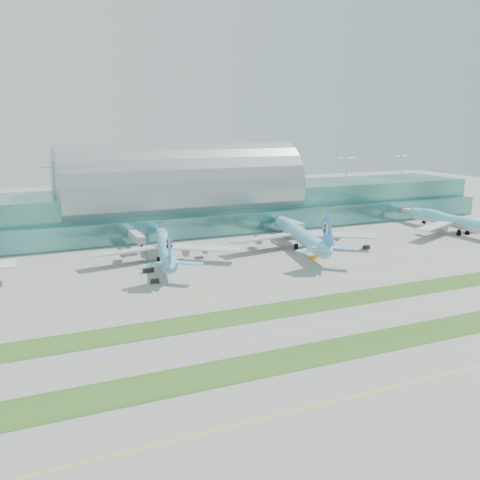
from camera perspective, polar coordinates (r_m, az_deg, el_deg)
name	(u,v)px	position (r m, az deg, el deg)	size (l,w,h in m)	color
ground	(316,307)	(159.26, 8.08, -7.08)	(700.00, 700.00, 0.00)	gray
terminal	(181,201)	(270.83, -6.33, 4.16)	(340.00, 69.10, 36.00)	#3D7A75
grass_strip_near	(376,342)	(137.96, 14.31, -10.49)	(420.00, 12.00, 0.08)	#2D591E
grass_strip_far	(312,305)	(160.84, 7.70, -6.85)	(420.00, 12.00, 0.08)	#2D591E
taxiline_a	(435,377)	(124.42, 20.11, -13.52)	(420.00, 0.35, 0.01)	yellow
taxiline_b	(343,323)	(148.34, 10.96, -8.68)	(420.00, 0.35, 0.01)	yellow
taxiline_c	(286,290)	(173.94, 4.95, -5.30)	(420.00, 0.35, 0.01)	yellow
taxiline_d	(257,273)	(192.66, 1.81, -3.49)	(420.00, 0.35, 0.01)	yellow
airliner_b	(165,247)	(208.74, -8.01, -0.75)	(57.49, 66.22, 18.40)	#67B2E4
airliner_c	(300,234)	(229.73, 6.43, 0.66)	(63.62, 73.29, 20.36)	#6ED1F3
airliner_d	(457,221)	(279.52, 22.17, 1.88)	(63.04, 71.47, 19.69)	#61CBD7
gse_c	(155,281)	(182.31, -9.07, -4.35)	(2.95, 1.75, 1.42)	black
gse_d	(148,270)	(195.53, -9.76, -3.18)	(3.92, 1.66, 1.68)	black
gse_e	(313,257)	(213.42, 7.83, -1.84)	(3.07, 1.49, 1.30)	orange
gse_f	(366,247)	(234.16, 13.33, -0.76)	(2.92, 1.71, 1.53)	black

